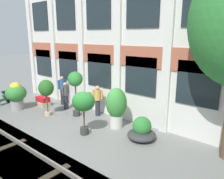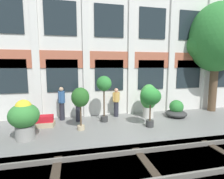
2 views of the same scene
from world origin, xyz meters
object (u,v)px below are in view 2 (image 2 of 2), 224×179
Objects in this scene: resident_by_doorway at (78,105)px; potted_plant_low_pan at (80,99)px; resident_near_plants at (62,102)px; broadleaf_tree at (217,40)px; potted_plant_fluted_column at (149,99)px; potted_plant_tall_urn at (104,87)px; potted_plant_square_trough at (44,121)px; resident_watching_tracks at (116,101)px; potted_plant_terracotta_small at (151,98)px; potted_plant_ribbed_drum at (24,117)px; potted_plant_wide_bowl at (176,110)px.

potted_plant_low_pan is at bearing 82.77° from resident_by_doorway.
resident_near_plants is at bearing -37.05° from resident_by_doorway.
broadleaf_tree reaches higher than potted_plant_low_pan.
resident_by_doorway is (-3.71, 0.14, -0.20)m from potted_plant_fluted_column.
potted_plant_square_trough is at bearing -177.42° from potted_plant_tall_urn.
resident_by_doorway reaches higher than potted_plant_square_trough.
potted_plant_fluted_column is at bearing 16.72° from potted_plant_low_pan.
potted_plant_low_pan is at bearing -169.22° from broadleaf_tree.
potted_plant_fluted_column is 1.15× the size of resident_watching_tracks.
potted_plant_low_pan reaches higher than resident_by_doorway.
resident_near_plants is at bearing -121.92° from resident_watching_tracks.
resident_near_plants is at bearing 153.67° from potted_plant_terracotta_small.
resident_watching_tracks is (2.06, 0.40, 0.02)m from resident_by_doorway.
potted_plant_tall_urn is 1.46× the size of resident_watching_tracks.
potted_plant_square_trough is (-9.71, -0.76, -4.06)m from broadleaf_tree.
broadleaf_tree is 3.76× the size of resident_near_plants.
broadleaf_tree is 2.81× the size of potted_plant_tall_urn.
potted_plant_terracotta_small reaches higher than resident_watching_tracks.
resident_by_doorway is (2.04, 1.79, -0.06)m from potted_plant_ribbed_drum.
resident_by_doorway is (1.57, 0.46, 0.57)m from potted_plant_square_trough.
potted_plant_tall_urn reaches higher than potted_plant_ribbed_drum.
potted_plant_fluted_column is at bearing -174.30° from broadleaf_tree.
potted_plant_terracotta_small is 1.01× the size of potted_plant_fluted_column.
potted_plant_fluted_column is 1.18× the size of resident_by_doorway.
potted_plant_square_trough is at bearing -175.51° from broadleaf_tree.
potted_plant_fluted_column is at bearing 40.08° from resident_watching_tracks.
potted_plant_terracotta_small is 1.16× the size of resident_watching_tracks.
resident_watching_tracks is at bearing 161.86° from potted_plant_fluted_column.
potted_plant_terracotta_small is (-4.99, -1.85, -2.95)m from broadleaf_tree.
potted_plant_low_pan reaches higher than potted_plant_terracotta_small.
resident_watching_tracks reaches higher than resident_by_doorway.
potted_plant_wide_bowl is at bearing -166.22° from broadleaf_tree.
potted_plant_low_pan reaches higher than potted_plant_ribbed_drum.
potted_plant_tall_urn reaches higher than potted_plant_fluted_column.
potted_plant_tall_urn is at bearing 2.17° from resident_near_plants.
potted_plant_low_pan is at bearing -39.97° from resident_near_plants.
potted_plant_low_pan is 3.82m from potted_plant_fluted_column.
potted_plant_wide_bowl is at bearing 0.39° from potted_plant_square_trough.
potted_plant_wide_bowl is (3.97, -0.08, -1.39)m from potted_plant_tall_urn.
potted_plant_fluted_column reaches higher than potted_plant_square_trough.
potted_plant_square_trough is 5.35m from potted_plant_fluted_column.
broadleaf_tree reaches higher than resident_near_plants.
broadleaf_tree is at bearing 5.27° from potted_plant_tall_urn.
potted_plant_wide_bowl is at bearing -10.27° from potted_plant_fluted_column.
resident_near_plants is at bearing 160.21° from potted_plant_tall_urn.
potted_plant_low_pan is 1.91× the size of potted_plant_square_trough.
broadleaf_tree is 8.72m from potted_plant_low_pan.
resident_watching_tracks is (-6.09, 0.10, -3.46)m from broadleaf_tree.
potted_plant_low_pan is (-8.08, -1.54, -2.92)m from broadleaf_tree.
potted_plant_tall_urn is at bearing 178.83° from potted_plant_wide_bowl.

